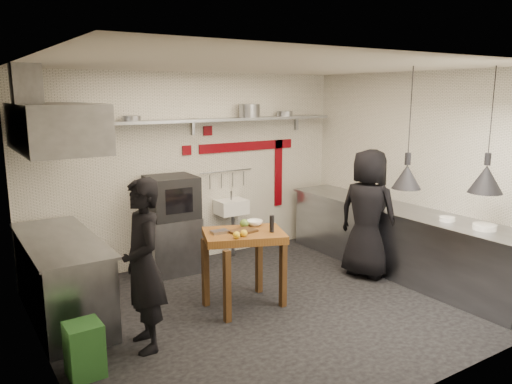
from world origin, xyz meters
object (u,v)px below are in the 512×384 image
green_bin (84,350)px  chef_left (143,265)px  oven_stand (172,244)px  prep_table (244,269)px  chef_right (368,214)px  combi_oven (171,197)px

green_bin → chef_left: size_ratio=0.29×
chef_left → oven_stand: bearing=155.0°
prep_table → chef_left: 1.42m
chef_right → prep_table: bearing=71.7°
green_bin → prep_table: bearing=14.1°
green_bin → prep_table: 2.06m
oven_stand → combi_oven: size_ratio=1.23×
prep_table → chef_left: bearing=-146.3°
prep_table → chef_left: size_ratio=0.54×
oven_stand → prep_table: size_ratio=0.87×
green_bin → chef_right: (3.95, 0.45, 0.64)m
prep_table → chef_right: (1.96, -0.05, 0.43)m
chef_left → prep_table: bearing=107.9°
combi_oven → green_bin: bearing=-128.0°
oven_stand → green_bin: 2.73m
oven_stand → prep_table: (0.24, -1.59, 0.06)m
prep_table → chef_right: chef_right is taller
prep_table → chef_right: bearing=19.5°
combi_oven → chef_left: bearing=-118.2°
green_bin → chef_right: chef_right is taller
oven_stand → prep_table: prep_table is taller
oven_stand → combi_oven: (0.00, -0.05, 0.69)m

